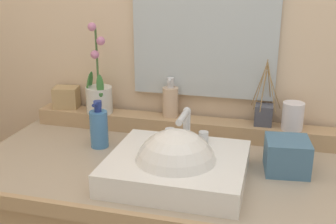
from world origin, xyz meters
name	(u,v)px	position (x,y,z in m)	size (l,w,h in m)	color
wall_back	(190,25)	(0.00, 0.42, 1.28)	(2.71, 0.20, 2.55)	beige
back_ledge	(180,126)	(0.00, 0.26, 0.92)	(1.14, 0.09, 0.06)	tan
sink_basin	(176,169)	(0.08, -0.10, 0.92)	(0.40, 0.36, 0.28)	white
potted_plant	(99,94)	(-0.32, 0.24, 1.03)	(0.11, 0.10, 0.35)	silver
soap_dispenser	(170,101)	(-0.04, 0.27, 1.01)	(0.06, 0.06, 0.15)	beige
tumbler_cup	(293,116)	(0.41, 0.25, 1.00)	(0.07, 0.07, 0.10)	silver
reed_diffuser	(264,114)	(0.31, 0.27, 0.99)	(0.11, 0.10, 0.24)	#484A58
trinket_box	(66,97)	(-0.47, 0.27, 0.99)	(0.10, 0.08, 0.09)	tan
lotion_bottle	(99,128)	(-0.24, 0.07, 0.96)	(0.06, 0.07, 0.17)	#427BB9
tissue_box	(287,155)	(0.39, 0.04, 0.94)	(0.13, 0.13, 0.10)	#456E8F
mirror	(205,8)	(0.07, 0.31, 1.35)	(0.53, 0.02, 0.65)	silver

